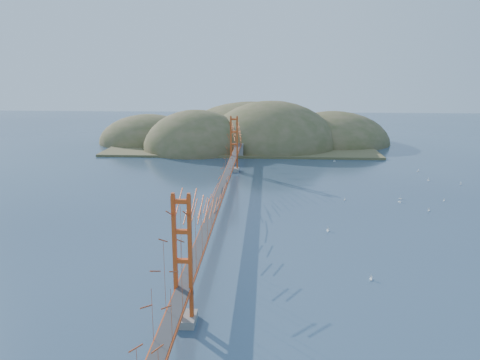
{
  "coord_description": "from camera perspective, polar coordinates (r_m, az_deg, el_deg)",
  "views": [
    {
      "loc": [
        6.97,
        -66.14,
        21.74
      ],
      "look_at": [
        3.03,
        0.0,
        5.49
      ],
      "focal_mm": 35.0,
      "sensor_mm": 36.0,
      "label": 1
    }
  ],
  "objects": [
    {
      "name": "ground",
      "position": [
        69.97,
        -2.49,
        -4.34
      ],
      "size": [
        320.0,
        320.0,
        0.0
      ],
      "primitive_type": "plane",
      "color": "#2D425A",
      "rests_on": "ground"
    },
    {
      "name": "bridge",
      "position": [
        68.29,
        -2.53,
        1.31
      ],
      "size": [
        2.2,
        94.4,
        12.0
      ],
      "color": "gray",
      "rests_on": "ground"
    },
    {
      "name": "far_headlands",
      "position": [
        136.48,
        1.37,
        4.61
      ],
      "size": [
        84.0,
        58.0,
        25.0
      ],
      "color": "#796445",
      "rests_on": "ground"
    },
    {
      "name": "sailboat_9",
      "position": [
        84.31,
        23.61,
        -2.26
      ],
      "size": [
        0.47,
        0.5,
        0.57
      ],
      "color": "white",
      "rests_on": "ground"
    },
    {
      "name": "sailboat_16",
      "position": [
        80.82,
        18.9,
        -2.48
      ],
      "size": [
        0.64,
        0.64,
        0.69
      ],
      "color": "white",
      "rests_on": "ground"
    },
    {
      "name": "sailboat_10",
      "position": [
        51.66,
        15.68,
        -11.47
      ],
      "size": [
        0.55,
        0.62,
        0.71
      ],
      "color": "white",
      "rests_on": "ground"
    },
    {
      "name": "sailboat_17",
      "position": [
        105.45,
        20.92,
        1.04
      ],
      "size": [
        0.62,
        0.54,
        0.7
      ],
      "color": "white",
      "rests_on": "ground"
    },
    {
      "name": "sailboat_14",
      "position": [
        79.41,
        12.63,
        -2.35
      ],
      "size": [
        0.59,
        0.59,
        0.62
      ],
      "color": "white",
      "rests_on": "ground"
    },
    {
      "name": "sailboat_15",
      "position": [
        98.0,
        22.0,
        0.03
      ],
      "size": [
        0.57,
        0.57,
        0.63
      ],
      "color": "white",
      "rests_on": "ground"
    },
    {
      "name": "sailboat_12",
      "position": [
        111.38,
        11.43,
        2.32
      ],
      "size": [
        0.5,
        0.41,
        0.58
      ],
      "color": "white",
      "rests_on": "ground"
    },
    {
      "name": "sailboat_0",
      "position": [
        64.56,
        10.67,
        -6.0
      ],
      "size": [
        0.56,
        0.64,
        0.73
      ],
      "color": "white",
      "rests_on": "ground"
    },
    {
      "name": "sailboat_8",
      "position": [
        96.95,
        25.3,
        -0.44
      ],
      "size": [
        0.6,
        0.6,
        0.63
      ],
      "color": "white",
      "rests_on": "ground"
    },
    {
      "name": "sailboat_4",
      "position": [
        77.54,
        22.03,
        -3.43
      ],
      "size": [
        0.61,
        0.61,
        0.66
      ],
      "color": "white",
      "rests_on": "ground"
    },
    {
      "name": "sailboat_1",
      "position": [
        82.84,
        18.96,
        -2.1
      ],
      "size": [
        0.57,
        0.57,
        0.62
      ],
      "color": "white",
      "rests_on": "ground"
    }
  ]
}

